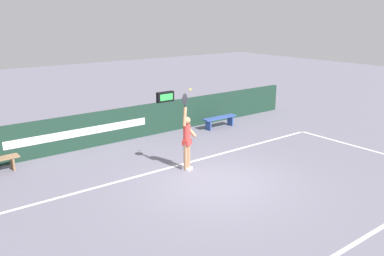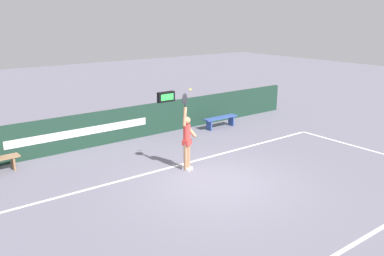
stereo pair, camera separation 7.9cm
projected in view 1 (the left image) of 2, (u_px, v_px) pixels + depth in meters
name	position (u px, v px, depth m)	size (l,w,h in m)	color
ground_plane	(215.00, 182.00, 11.29)	(60.00, 60.00, 0.00)	slate
court_lines	(245.00, 197.00, 10.35)	(12.40, 5.98, 0.00)	white
back_wall	(127.00, 124.00, 15.02)	(16.57, 0.18, 1.24)	#193528
speed_display	(165.00, 97.00, 15.81)	(0.75, 0.19, 0.40)	black
tennis_player	(187.00, 139.00, 11.93)	(0.52, 0.43, 2.42)	#A37855
tennis_ball	(190.00, 90.00, 11.57)	(0.07, 0.07, 0.07)	#CADA32
courtside_bench_near	(220.00, 119.00, 16.66)	(1.61, 0.36, 0.46)	#304B96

